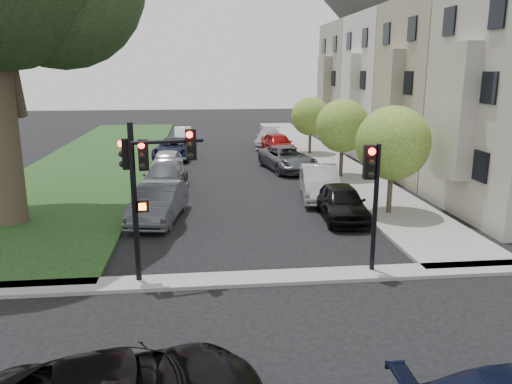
{
  "coord_description": "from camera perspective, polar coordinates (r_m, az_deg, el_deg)",
  "views": [
    {
      "loc": [
        -1.86,
        -11.83,
        6.15
      ],
      "look_at": [
        0.0,
        5.0,
        2.0
      ],
      "focal_mm": 35.0,
      "sensor_mm": 36.0,
      "label": 1
    }
  ],
  "objects": [
    {
      "name": "traffic_signal_secondary",
      "position": [
        15.27,
        13.13,
        0.8
      ],
      "size": [
        0.52,
        0.42,
        4.04
      ],
      "color": "black",
      "rests_on": "ground"
    },
    {
      "name": "car_parked_4",
      "position": [
        41.02,
        1.45,
        6.17
      ],
      "size": [
        2.9,
        5.34,
        1.47
      ],
      "primitive_type": "imported",
      "rotation": [
        0.0,
        0.0,
        -0.17
      ],
      "color": "#999BA0",
      "rests_on": "ground"
    },
    {
      "name": "small_tree_a",
      "position": [
        21.94,
        15.38,
        5.41
      ],
      "size": [
        3.15,
        3.15,
        4.73
      ],
      "color": "#332C23",
      "rests_on": "ground"
    },
    {
      "name": "traffic_signal_main",
      "position": [
        14.44,
        -12.41,
        1.98
      ],
      "size": [
        2.33,
        0.63,
        4.76
      ],
      "color": "black",
      "rests_on": "ground"
    },
    {
      "name": "car_parked_5",
      "position": [
        21.19,
        -11.08,
        -1.18
      ],
      "size": [
        2.4,
        4.94,
        1.56
      ],
      "primitive_type": "imported",
      "rotation": [
        0.0,
        0.0,
        -0.16
      ],
      "color": "#3F4247",
      "rests_on": "ground"
    },
    {
      "name": "house_d",
      "position": [
        44.69,
        12.77,
        14.44
      ],
      "size": [
        7.7,
        7.55,
        15.97
      ],
      "color": "gray",
      "rests_on": "ground"
    },
    {
      "name": "car_parked_8",
      "position": [
        35.92,
        -9.44,
        4.92
      ],
      "size": [
        2.86,
        5.51,
        1.48
      ],
      "primitive_type": "imported",
      "rotation": [
        0.0,
        0.0,
        -0.07
      ],
      "color": "black",
      "rests_on": "ground"
    },
    {
      "name": "car_parked_9",
      "position": [
        43.85,
        -8.34,
        6.45
      ],
      "size": [
        1.63,
        4.19,
        1.36
      ],
      "primitive_type": "imported",
      "rotation": [
        0.0,
        0.0,
        0.05
      ],
      "color": "silver",
      "rests_on": "ground"
    },
    {
      "name": "sidewalk_right",
      "position": [
        37.35,
        7.12,
        4.27
      ],
      "size": [
        3.5,
        44.0,
        0.12
      ],
      "primitive_type": "cube",
      "color": "gray",
      "rests_on": "ground"
    },
    {
      "name": "ground",
      "position": [
        13.46,
        2.41,
        -13.42
      ],
      "size": [
        140.0,
        140.0,
        0.0
      ],
      "primitive_type": "plane",
      "color": "black",
      "rests_on": "ground"
    },
    {
      "name": "car_parked_3",
      "position": [
        37.6,
        2.53,
        5.55
      ],
      "size": [
        2.48,
        4.85,
        1.58
      ],
      "primitive_type": "imported",
      "rotation": [
        0.0,
        0.0,
        0.14
      ],
      "color": "maroon",
      "rests_on": "ground"
    },
    {
      "name": "car_parked_2",
      "position": [
        31.37,
        3.64,
        3.82
      ],
      "size": [
        3.42,
        5.74,
        1.5
      ],
      "primitive_type": "imported",
      "rotation": [
        0.0,
        0.0,
        0.18
      ],
      "color": "#3F4247",
      "rests_on": "ground"
    },
    {
      "name": "house_b",
      "position": [
        30.86,
        22.02,
        14.26
      ],
      "size": [
        7.7,
        7.55,
        15.97
      ],
      "color": "gray",
      "rests_on": "ground"
    },
    {
      "name": "sidewalk_cross",
      "position": [
        15.23,
        1.26,
        -9.81
      ],
      "size": [
        60.0,
        1.0,
        0.12
      ],
      "primitive_type": "cube",
      "color": "gray",
      "rests_on": "ground"
    },
    {
      "name": "grass_strip",
      "position": [
        37.04,
        -17.37,
        3.67
      ],
      "size": [
        8.0,
        44.0,
        0.12
      ],
      "primitive_type": "cube",
      "color": "black",
      "rests_on": "ground"
    },
    {
      "name": "small_tree_b",
      "position": [
        29.15,
        9.87,
        7.44
      ],
      "size": [
        3.05,
        3.05,
        4.57
      ],
      "color": "#332C23",
      "rests_on": "ground"
    },
    {
      "name": "car_parked_7",
      "position": [
        30.16,
        -10.17,
        3.25
      ],
      "size": [
        1.95,
        4.52,
        1.52
      ],
      "primitive_type": "imported",
      "rotation": [
        0.0,
        0.0,
        -0.04
      ],
      "color": "#999BA0",
      "rests_on": "ground"
    },
    {
      "name": "car_parked_6",
      "position": [
        26.16,
        -10.43,
        1.58
      ],
      "size": [
        2.46,
        5.19,
        1.46
      ],
      "primitive_type": "imported",
      "rotation": [
        0.0,
        0.0,
        -0.08
      ],
      "color": "#3F4247",
      "rests_on": "ground"
    },
    {
      "name": "house_c",
      "position": [
        37.67,
        16.55,
        14.41
      ],
      "size": [
        7.7,
        7.55,
        15.97
      ],
      "color": "#B6A89F",
      "rests_on": "ground"
    },
    {
      "name": "car_parked_1",
      "position": [
        24.57,
        7.28,
        1.08
      ],
      "size": [
        2.33,
        5.06,
        1.61
      ],
      "primitive_type": "imported",
      "rotation": [
        0.0,
        0.0,
        -0.13
      ],
      "color": "#999BA0",
      "rests_on": "ground"
    },
    {
      "name": "car_parked_0",
      "position": [
        21.31,
        9.76,
        -1.14
      ],
      "size": [
        1.94,
        4.42,
        1.48
      ],
      "primitive_type": "imported",
      "rotation": [
        0.0,
        0.0,
        -0.04
      ],
      "color": "black",
      "rests_on": "ground"
    },
    {
      "name": "small_tree_c",
      "position": [
        37.33,
        6.25,
        8.6
      ],
      "size": [
        2.85,
        2.85,
        4.28
      ],
      "color": "#332C23",
      "rests_on": "ground"
    }
  ]
}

